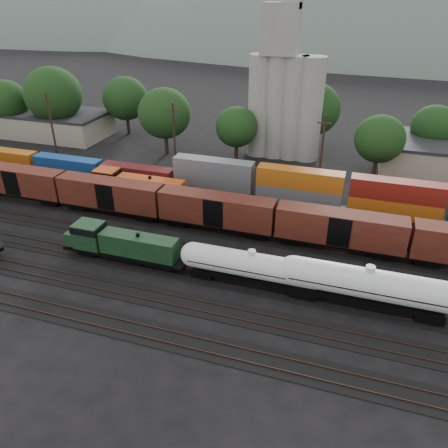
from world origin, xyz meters
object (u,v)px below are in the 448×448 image
(tank_car_a, at_px, (251,266))
(grain_silo, at_px, (284,95))
(orange_locomotive, at_px, (133,186))
(green_locomotive, at_px, (118,244))

(tank_car_a, relative_size, grain_silo, 0.55)
(orange_locomotive, bearing_deg, tank_car_a, -34.35)
(green_locomotive, relative_size, grain_silo, 0.52)
(green_locomotive, height_order, tank_car_a, tank_car_a)
(tank_car_a, distance_m, grain_silo, 42.24)
(grain_silo, bearing_deg, green_locomotive, -104.57)
(orange_locomotive, distance_m, grain_silo, 32.21)
(orange_locomotive, bearing_deg, green_locomotive, -67.59)
(green_locomotive, height_order, grain_silo, grain_silo)
(tank_car_a, bearing_deg, grain_silo, 97.10)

